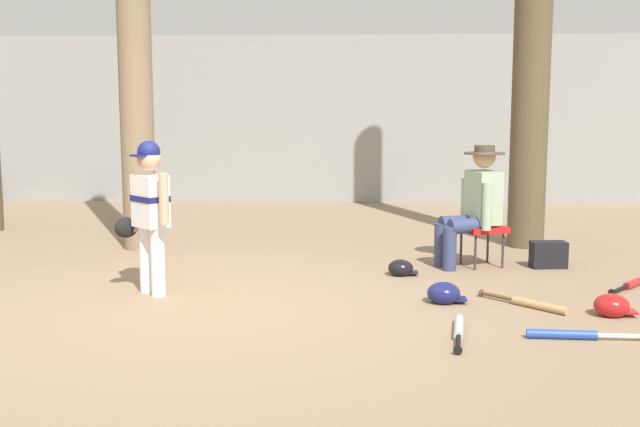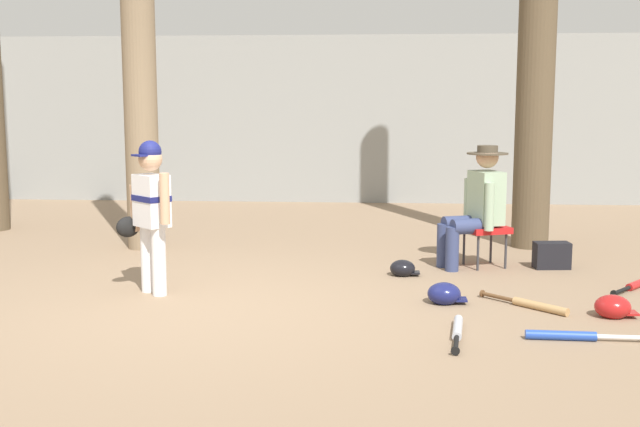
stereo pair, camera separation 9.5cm
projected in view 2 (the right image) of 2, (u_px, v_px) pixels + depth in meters
The scene contains 15 objects.
ground_plane at pixel (209, 309), 6.26m from camera, with size 60.00×60.00×0.00m, color #897056.
concrete_back_wall at pixel (298, 119), 12.85m from camera, with size 18.00×0.36×2.66m, color gray.
tree_near_player at pixel (138, 31), 8.54m from camera, with size 0.57×0.57×5.34m.
tree_behind_spectator at pixel (538, 8), 8.57m from camera, with size 0.68×0.68×5.98m.
young_ballplayer at pixel (150, 207), 6.67m from camera, with size 0.57×0.44×1.31m.
folding_stool at pixel (485, 230), 7.82m from camera, with size 0.51×0.51×0.41m.
seated_spectator at pixel (477, 203), 7.75m from camera, with size 0.67×0.54×1.20m.
handbag_beside_stool at pixel (552, 255), 7.76m from camera, with size 0.34×0.18×0.26m, color black.
bat_blue_youth at pixel (570, 336), 5.44m from camera, with size 0.80×0.09×0.07m.
bat_red_barrel at pixel (637, 284), 6.96m from camera, with size 0.54×0.63×0.07m.
bat_wood_tan at pixel (533, 305), 6.26m from camera, with size 0.62×0.62×0.07m.
bat_aluminum_silver at pixel (457, 330), 5.57m from camera, with size 0.16×0.78×0.07m.
batting_helmet_navy at pixel (444, 294), 6.43m from camera, with size 0.32×0.25×0.18m.
batting_helmet_red at pixel (613, 307), 6.01m from camera, with size 0.32×0.25×0.18m.
batting_helmet_black at pixel (403, 268), 7.45m from camera, with size 0.28×0.22×0.16m.
Camera 2 is at (1.34, -6.01, 1.63)m, focal length 44.50 mm.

